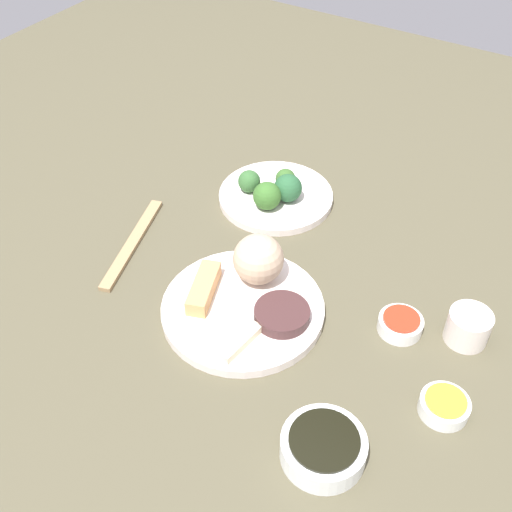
{
  "coord_description": "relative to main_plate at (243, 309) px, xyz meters",
  "views": [
    {
      "loc": [
        -0.35,
        0.56,
        0.75
      ],
      "look_at": [
        0.04,
        -0.07,
        0.06
      ],
      "focal_mm": 44.3,
      "sensor_mm": 36.0,
      "label": 1
    }
  ],
  "objects": [
    {
      "name": "broccoli_floret_0",
      "position": [
        0.07,
        -0.27,
        0.03
      ],
      "size": [
        0.05,
        0.05,
        0.05
      ],
      "primitive_type": "sphere",
      "color": "#275732",
      "rests_on": "broccoli_plate"
    },
    {
      "name": "spring_roll",
      "position": [
        0.06,
        0.01,
        0.02
      ],
      "size": [
        0.06,
        0.1,
        0.03
      ],
      "primitive_type": "cube",
      "rotation": [
        0.0,
        0.0,
        1.91
      ],
      "color": "tan",
      "rests_on": "main_plate"
    },
    {
      "name": "crab_rangoon_wonton",
      "position": [
        -0.01,
        0.06,
        0.02
      ],
      "size": [
        0.08,
        0.09,
        0.01
      ],
      "primitive_type": "cube",
      "rotation": [
        0.0,
        0.0,
        -0.12
      ],
      "color": "beige",
      "rests_on": "main_plate"
    },
    {
      "name": "tabletop",
      "position": [
        -0.01,
        -0.01,
        -0.02
      ],
      "size": [
        2.2,
        2.2,
        0.02
      ],
      "primitive_type": "cube",
      "color": "#4E4835",
      "rests_on": "ground"
    },
    {
      "name": "soy_sauce_bowl",
      "position": [
        -0.22,
        0.15,
        0.01
      ],
      "size": [
        0.11,
        0.11,
        0.03
      ],
      "primitive_type": "cylinder",
      "color": "white",
      "rests_on": "tabletop"
    },
    {
      "name": "rice_scoop",
      "position": [
        0.01,
        -0.06,
        0.05
      ],
      "size": [
        0.08,
        0.08,
        0.08
      ],
      "primitive_type": "sphere",
      "color": "tan",
      "rests_on": "main_plate"
    },
    {
      "name": "stir_fry_heap",
      "position": [
        -0.06,
        -0.01,
        0.02
      ],
      "size": [
        0.08,
        0.08,
        0.02
      ],
      "primitive_type": "cylinder",
      "color": "#3F2525",
      "rests_on": "main_plate"
    },
    {
      "name": "sauce_ramekin_hot_mustard",
      "position": [
        -0.32,
        0.01,
        0.0
      ],
      "size": [
        0.07,
        0.07,
        0.02
      ],
      "primitive_type": "cylinder",
      "color": "white",
      "rests_on": "tabletop"
    },
    {
      "name": "main_plate",
      "position": [
        0.0,
        0.0,
        0.0
      ],
      "size": [
        0.25,
        0.25,
        0.02
      ],
      "primitive_type": "cylinder",
      "color": "white",
      "rests_on": "tabletop"
    },
    {
      "name": "sauce_ramekin_sweet_and_sour_liquid",
      "position": [
        -0.22,
        -0.09,
        0.02
      ],
      "size": [
        0.06,
        0.06,
        0.0
      ],
      "primitive_type": "cylinder",
      "color": "red",
      "rests_on": "sauce_ramekin_sweet_and_sour"
    },
    {
      "name": "teacup",
      "position": [
        -0.31,
        -0.13,
        0.02
      ],
      "size": [
        0.06,
        0.06,
        0.05
      ],
      "primitive_type": "cylinder",
      "color": "white",
      "rests_on": "tabletop"
    },
    {
      "name": "broccoli_plate",
      "position": [
        0.1,
        -0.27,
        -0.0
      ],
      "size": [
        0.21,
        0.21,
        0.01
      ],
      "primitive_type": "cylinder",
      "color": "white",
      "rests_on": "tabletop"
    },
    {
      "name": "broccoli_floret_1",
      "position": [
        0.15,
        -0.25,
        0.03
      ],
      "size": [
        0.04,
        0.04,
        0.04
      ],
      "primitive_type": "sphere",
      "color": "#335F2F",
      "rests_on": "broccoli_plate"
    },
    {
      "name": "sauce_ramekin_hot_mustard_liquid",
      "position": [
        -0.32,
        0.01,
        0.02
      ],
      "size": [
        0.06,
        0.06,
        0.0
      ],
      "primitive_type": "cylinder",
      "color": "yellow",
      "rests_on": "sauce_ramekin_hot_mustard"
    },
    {
      "name": "chopsticks_pair",
      "position": [
        0.25,
        -0.03,
        -0.0
      ],
      "size": [
        0.09,
        0.23,
        0.01
      ],
      "primitive_type": "cube",
      "rotation": [
        0.0,
        0.0,
        1.87
      ],
      "color": "#9D7D55",
      "rests_on": "tabletop"
    },
    {
      "name": "broccoli_floret_3",
      "position": [
        0.09,
        -0.23,
        0.03
      ],
      "size": [
        0.05,
        0.05,
        0.05
      ],
      "primitive_type": "sphere",
      "color": "#366527",
      "rests_on": "broccoli_plate"
    },
    {
      "name": "broccoli_floret_2",
      "position": [
        0.1,
        -0.3,
        0.02
      ],
      "size": [
        0.04,
        0.04,
        0.04
      ],
      "primitive_type": "sphere",
      "color": "#365F28",
      "rests_on": "broccoli_plate"
    },
    {
      "name": "soy_sauce_bowl_liquid",
      "position": [
        -0.22,
        0.15,
        0.03
      ],
      "size": [
        0.09,
        0.09,
        0.0
      ],
      "primitive_type": "cylinder",
      "color": "black",
      "rests_on": "soy_sauce_bowl"
    },
    {
      "name": "sauce_ramekin_sweet_and_sour",
      "position": [
        -0.22,
        -0.09,
        0.0
      ],
      "size": [
        0.07,
        0.07,
        0.02
      ],
      "primitive_type": "cylinder",
      "color": "white",
      "rests_on": "tabletop"
    }
  ]
}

